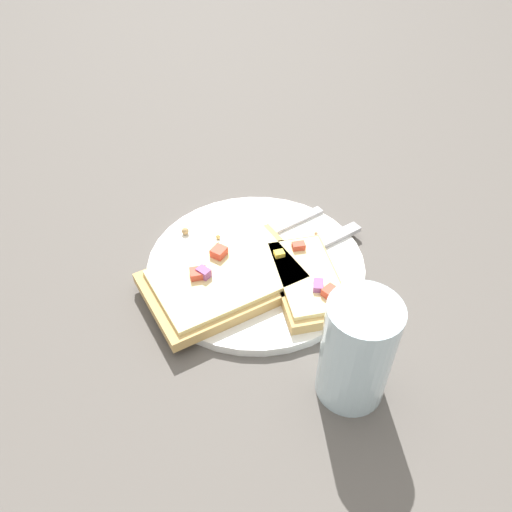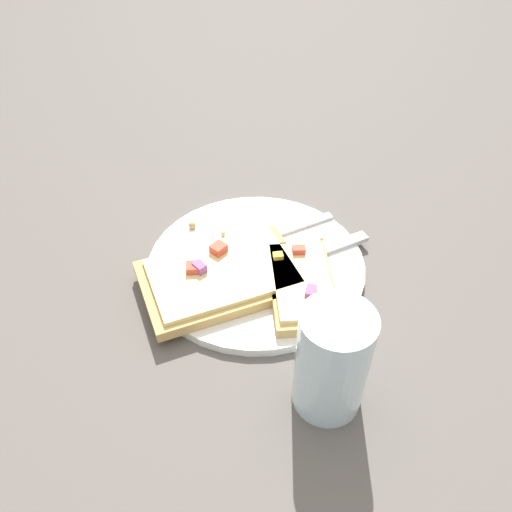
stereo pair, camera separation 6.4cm
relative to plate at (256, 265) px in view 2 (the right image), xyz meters
name	(u,v)px [view 2 (the right image)]	position (x,y,z in m)	size (l,w,h in m)	color
ground_plane	(256,268)	(0.00, 0.00, -0.01)	(4.00, 4.00, 0.00)	#56514C
plate	(256,265)	(0.00, 0.00, 0.00)	(0.28, 0.28, 0.01)	white
fork	(257,240)	(0.00, -0.04, 0.01)	(0.19, 0.12, 0.01)	#B7B7BC
knife	(311,255)	(-0.07, -0.01, 0.01)	(0.19, 0.12, 0.01)	#B7B7BC
pizza_slice_main	(222,276)	(0.04, 0.04, 0.02)	(0.23, 0.20, 0.03)	tan
pizza_slice_corner	(302,284)	(-0.06, 0.05, 0.02)	(0.10, 0.15, 0.03)	tan
crumb_scatter	(220,256)	(0.05, 0.00, 0.01)	(0.19, 0.13, 0.01)	tan
drinking_glass	(332,361)	(-0.08, 0.18, 0.06)	(0.07, 0.07, 0.13)	silver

